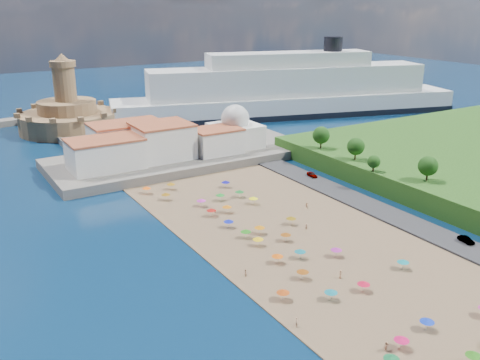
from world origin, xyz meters
TOP-DOWN VIEW (x-y plane):
  - ground at (0.00, 0.00)m, footprint 700.00×700.00m
  - terrace at (10.00, 73.00)m, footprint 90.00×36.00m
  - jetty at (-12.00, 108.00)m, footprint 18.00×70.00m
  - waterfront_buildings at (-3.05, 73.64)m, footprint 57.00×29.00m
  - domed_building at (30.00, 71.00)m, footprint 16.00×16.00m
  - fortress at (-12.00, 138.00)m, footprint 40.00×40.00m
  - cruise_ship at (86.52, 116.44)m, footprint 166.87×69.25m
  - beach_parasols at (-1.18, -9.46)m, footprint 31.52×117.61m
  - beachgoers at (-0.91, -16.59)m, footprint 35.91×81.05m
  - parked_cars at (36.00, -6.99)m, footprint 2.13×77.02m
  - hillside_trees at (48.94, -6.07)m, footprint 17.12×112.01m

SIDE VIEW (x-z plane):
  - ground at x=0.00m, z-range 0.00..0.00m
  - beachgoers at x=-0.91m, z-range 0.17..2.01m
  - jetty at x=-12.00m, z-range 0.00..2.40m
  - parked_cars at x=36.00m, z-range 0.69..2.13m
  - terrace at x=10.00m, z-range 0.00..3.00m
  - beach_parasols at x=-1.18m, z-range 1.05..3.25m
  - fortress at x=-12.00m, z-range -9.52..22.88m
  - waterfront_buildings at x=-3.05m, z-range 2.38..13.38m
  - domed_building at x=30.00m, z-range 1.47..16.47m
  - hillside_trees at x=48.94m, z-range 6.42..13.74m
  - cruise_ship at x=86.52m, z-range -7.42..28.98m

